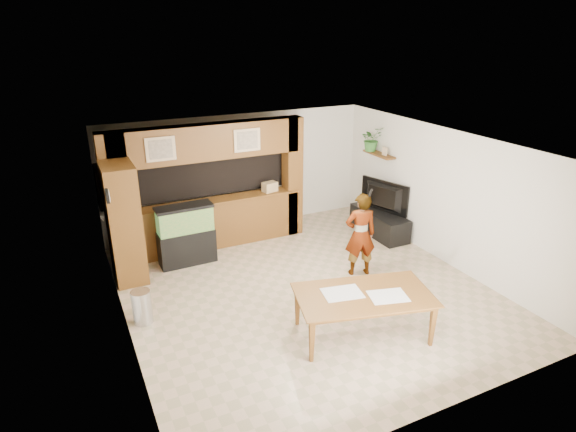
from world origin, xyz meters
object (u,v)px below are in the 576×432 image
dining_table (363,316)px  television (381,197)px  person (360,235)px  aquarium (186,235)px  pantry_cabinet (124,223)px

dining_table → television: bearing=65.1°
television → person: size_ratio=0.76×
dining_table → aquarium: bearing=130.5°
pantry_cabinet → television: bearing=-3.7°
pantry_cabinet → aquarium: (1.12, 0.11, -0.50)m
television → pantry_cabinet: bearing=68.5°
person → aquarium: bearing=-17.4°
aquarium → dining_table: 3.93m
television → person: bearing=115.4°
person → dining_table: (-1.05, -1.69, -0.45)m
pantry_cabinet → dining_table: 4.50m
aquarium → dining_table: (1.73, -3.52, -0.24)m
pantry_cabinet → dining_table: (2.84, -3.41, -0.73)m
person → dining_table: person is taller
pantry_cabinet → aquarium: bearing=5.7°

